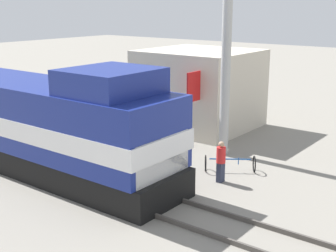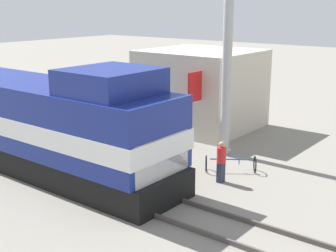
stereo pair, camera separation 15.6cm
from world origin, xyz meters
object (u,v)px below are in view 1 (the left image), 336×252
at_px(vendor_umbrella, 138,111).
at_px(person_bystander, 221,160).
at_px(billboard_sign, 201,89).
at_px(utility_pole, 227,17).
at_px(locomotive, 49,125).
at_px(bicycle, 230,163).

height_order(vendor_umbrella, person_bystander, vendor_umbrella).
bearing_deg(billboard_sign, person_bystander, -137.98).
relative_size(utility_pole, vendor_umbrella, 5.33).
height_order(utility_pole, vendor_umbrella, utility_pole).
xyz_separation_m(billboard_sign, person_bystander, (-3.82, -3.44, -1.73)).
distance_m(locomotive, bicycle, 7.15).
bearing_deg(bicycle, locomotive, 92.65).
bearing_deg(bicycle, vendor_umbrella, 53.91).
distance_m(vendor_umbrella, person_bystander, 5.36).
height_order(utility_pole, person_bystander, utility_pole).
bearing_deg(billboard_sign, locomotive, 161.05).
bearing_deg(utility_pole, billboard_sign, 65.28).
bearing_deg(vendor_umbrella, bicycle, -91.23).
distance_m(locomotive, billboard_sign, 7.34).
distance_m(locomotive, utility_pole, 8.38).
relative_size(utility_pole, bicycle, 5.89).
bearing_deg(billboard_sign, bicycle, -130.07).
distance_m(utility_pole, billboard_sign, 3.81).
xyz_separation_m(utility_pole, bicycle, (-1.86, -1.42, -5.52)).
relative_size(locomotive, utility_pole, 1.06).
xyz_separation_m(utility_pole, vendor_umbrella, (-1.76, 3.43, -4.11)).
distance_m(utility_pole, vendor_umbrella, 5.63).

